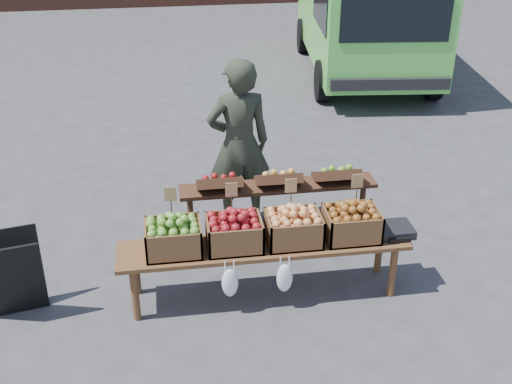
{
  "coord_description": "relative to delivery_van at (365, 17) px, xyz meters",
  "views": [
    {
      "loc": [
        -1.0,
        -4.99,
        3.79
      ],
      "look_at": [
        -0.19,
        0.44,
        0.85
      ],
      "focal_mm": 45.0,
      "sensor_mm": 36.0,
      "label": 1
    }
  ],
  "objects": [
    {
      "name": "delivery_van",
      "position": [
        0.0,
        0.0,
        0.0
      ],
      "size": [
        2.68,
        4.97,
        2.14
      ],
      "primitive_type": null,
      "rotation": [
        0.0,
        0.0,
        -0.11
      ],
      "color": "#58CC48",
      "rests_on": "ground"
    },
    {
      "name": "back_table",
      "position": [
        -2.68,
        -5.86,
        -0.55
      ],
      "size": [
        2.1,
        0.44,
        1.04
      ],
      "primitive_type": null,
      "color": "#3B2214",
      "rests_on": "ground"
    },
    {
      "name": "display_bench",
      "position": [
        -2.94,
        -6.58,
        -0.78
      ],
      "size": [
        2.7,
        0.56,
        0.57
      ],
      "primitive_type": null,
      "color": "brown",
      "rests_on": "ground"
    },
    {
      "name": "vendor",
      "position": [
        -2.99,
        -5.17,
        -0.11
      ],
      "size": [
        0.75,
        0.54,
        1.92
      ],
      "primitive_type": "imported",
      "rotation": [
        0.0,
        0.0,
        3.26
      ],
      "color": "#272D20",
      "rests_on": "ground"
    },
    {
      "name": "ground",
      "position": [
        -2.75,
        -6.52,
        -1.07
      ],
      "size": [
        80.0,
        80.0,
        0.0
      ],
      "primitive_type": "plane",
      "color": "#3E3E41"
    },
    {
      "name": "crate_green_apples",
      "position": [
        -2.12,
        -6.58,
        -0.36
      ],
      "size": [
        0.5,
        0.4,
        0.28
      ],
      "primitive_type": null,
      "color": "brown",
      "rests_on": "display_bench"
    },
    {
      "name": "crate_russet_pears",
      "position": [
        -3.22,
        -6.58,
        -0.36
      ],
      "size": [
        0.5,
        0.4,
        0.28
      ],
      "primitive_type": null,
      "color": "maroon",
      "rests_on": "display_bench"
    },
    {
      "name": "weighing_scale",
      "position": [
        -1.69,
        -6.58,
        -0.46
      ],
      "size": [
        0.34,
        0.3,
        0.08
      ],
      "primitive_type": "cube",
      "color": "black",
      "rests_on": "display_bench"
    },
    {
      "name": "crate_golden_apples",
      "position": [
        -3.77,
        -6.58,
        -0.36
      ],
      "size": [
        0.5,
        0.4,
        0.28
      ],
      "primitive_type": null,
      "color": "#447F26",
      "rests_on": "display_bench"
    },
    {
      "name": "chalkboard_sign",
      "position": [
        -5.23,
        -6.51,
        -0.66
      ],
      "size": [
        0.58,
        0.39,
        0.81
      ],
      "primitive_type": null,
      "rotation": [
        0.0,
        0.0,
        0.2
      ],
      "color": "black",
      "rests_on": "ground"
    },
    {
      "name": "crate_red_apples",
      "position": [
        -2.67,
        -6.58,
        -0.36
      ],
      "size": [
        0.5,
        0.4,
        0.28
      ],
      "primitive_type": null,
      "color": "gold",
      "rests_on": "display_bench"
    }
  ]
}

